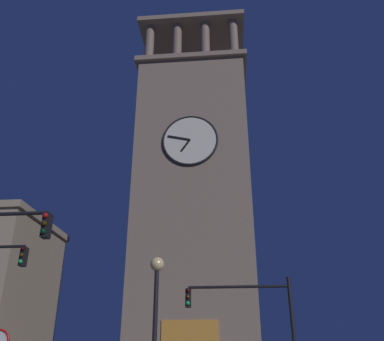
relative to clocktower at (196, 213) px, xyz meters
The scene contains 3 objects.
clocktower is the anchor object (origin of this frame).
traffic_signal_mid 14.46m from the clocktower, 105.90° to the left, with size 4.34×0.41×5.04m.
street_lamp 18.19m from the clocktower, 90.31° to the left, with size 0.44×0.44×4.86m.
Camera 1 is at (-3.03, 23.87, 1.87)m, focal length 38.70 mm.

